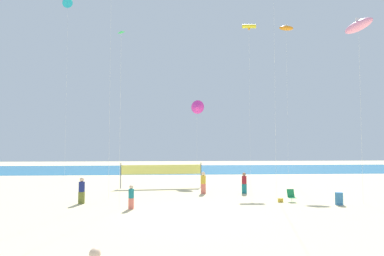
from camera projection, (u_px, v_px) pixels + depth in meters
ground_plane at (183, 216)px, 18.68m from camera, size 120.00×120.00×0.00m
ocean_band at (177, 169)px, 53.47m from camera, size 120.00×20.00×0.01m
beachgoer_teal_shirt at (131, 196)px, 20.59m from camera, size 0.35×0.35×1.54m
beachgoer_maroon_shirt at (244, 182)px, 27.14m from camera, size 0.40×0.40×1.77m
beachgoer_navy_shirt at (82, 190)px, 22.45m from camera, size 0.42×0.42×1.83m
beachgoer_mustard_shirt at (203, 182)px, 27.02m from camera, size 0.42×0.42×1.84m
folding_beach_chair at (291, 195)px, 23.17m from camera, size 0.52×0.65×0.89m
trash_barrel at (339, 199)px, 22.02m from camera, size 0.53×0.53×0.84m
volleyball_net at (162, 171)px, 30.78m from camera, size 7.75×0.73×2.40m
beach_handbag at (280, 200)px, 22.99m from camera, size 0.35×0.17×0.28m
kite_pink_inflatable at (358, 26)px, 23.32m from camera, size 1.71×2.30×13.38m
kite_cyan_delta at (68, 4)px, 37.40m from camera, size 1.20×0.48×21.19m
kite_magenta_delta at (197, 107)px, 35.99m from camera, size 1.60×1.05×9.15m
kite_green_diamond at (121, 41)px, 21.47m from camera, size 0.50×0.50×11.83m
kite_yellow_tube at (249, 27)px, 39.48m from camera, size 1.70×0.55×18.96m
kite_orange_inflatable at (286, 28)px, 37.96m from camera, size 1.78×1.17×18.39m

